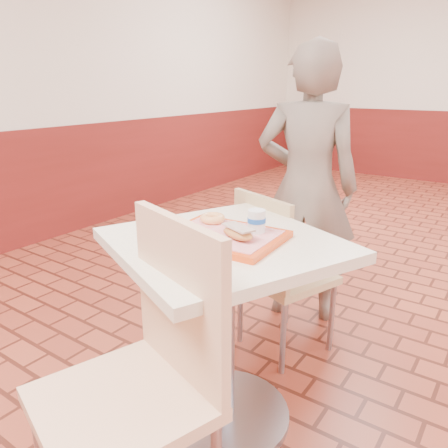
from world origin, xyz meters
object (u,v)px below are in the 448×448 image
Objects in this scene: main_table at (224,303)px; chair_main_back at (277,267)px; customer at (307,188)px; chair_main_front at (146,368)px; long_john_donut at (238,233)px; serving_tray at (224,236)px; paper_cup at (257,221)px; ring_donut at (213,218)px.

chair_main_back is at bearing 96.81° from main_table.
customer is (-0.07, 0.47, 0.31)m from chair_main_back.
long_john_donut is (0.02, 0.47, 0.30)m from chair_main_front.
long_john_donut reaches higher than main_table.
serving_tray is 0.13m from paper_cup.
long_john_donut is at bearing 123.58° from chair_main_back.
ring_donut is at bearing 72.48° from customer.
ring_donut is (-0.17, 0.57, 0.30)m from chair_main_front.
paper_cup is (0.09, 0.08, 0.06)m from serving_tray.
customer is 0.95m from ring_donut.
main_table is 0.36m from paper_cup.
chair_main_back is 10.21× the size of paper_cup.
long_john_donut is at bearing 82.40° from customer.
serving_tray is at bearing 78.58° from customer.
customer is at bearing 91.53° from ring_donut.
chair_main_back is at bearing 84.63° from ring_donut.
serving_tray is at bearing 114.30° from chair_main_front.
ring_donut is 0.21m from long_john_donut.
chair_main_back is (-0.12, 1.05, -0.08)m from chair_main_front.
long_john_donut is (0.08, -0.02, 0.31)m from main_table.
chair_main_front is at bearing -83.46° from main_table.
chair_main_back is 2.07× the size of serving_tray.
chair_main_front is at bearing 116.59° from chair_main_back.
main_table is at bearing 78.58° from customer.
long_john_donut is at bearing -16.36° from main_table.
chair_main_front is at bearing -93.83° from paper_cup.
chair_main_front is 1.06m from chair_main_back.
customer is 15.85× the size of ring_donut.
chair_main_front is 0.56m from serving_tray.
chair_main_back is 0.66m from serving_tray.
chair_main_front reaches higher than paper_cup.
main_table is 5.08× the size of long_john_donut.
long_john_donut is 0.10m from paper_cup.
main_table is at bearing -35.52° from ring_donut.
serving_tray reaches higher than main_table.
paper_cup is at bearing 128.25° from chair_main_back.
serving_tray is 4.93× the size of paper_cup.
chair_main_front is 1.16× the size of chair_main_back.
paper_cup is (0.21, -0.00, 0.03)m from ring_donut.
chair_main_back is 0.61m from ring_donut.
serving_tray is at bearing 163.64° from long_john_donut.
chair_main_back reaches higher than serving_tray.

